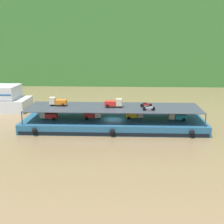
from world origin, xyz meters
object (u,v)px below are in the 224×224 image
mini_truck_upper_stern (58,102)px  mini_truck_lower_fore (177,116)px  motorcycle_upper_centre (146,105)px  mini_truck_upper_mid (114,103)px  mini_truck_lower_stern (48,115)px  motorcycle_upper_port (149,108)px  mini_truck_lower_aft (93,115)px  mini_truck_lower_mid (135,115)px  cargo_barge (114,124)px

mini_truck_upper_stern → mini_truck_lower_fore: bearing=-2.6°
mini_truck_upper_stern → motorcycle_upper_centre: mini_truck_upper_stern is taller
mini_truck_upper_mid → motorcycle_upper_centre: mini_truck_upper_mid is taller
mini_truck_lower_stern → motorcycle_upper_port: size_ratio=1.46×
mini_truck_lower_fore → mini_truck_lower_aft: bearing=178.3°
mini_truck_lower_mid → mini_truck_lower_fore: 6.59m
mini_truck_lower_stern → mini_truck_lower_fore: size_ratio=1.00×
mini_truck_lower_aft → motorcycle_upper_port: 9.21m
mini_truck_upper_stern → mini_truck_upper_mid: size_ratio=1.00×
mini_truck_lower_aft → motorcycle_upper_centre: bearing=-0.9°
mini_truck_lower_mid → mini_truck_upper_stern: size_ratio=1.00×
cargo_barge → mini_truck_lower_stern: mini_truck_lower_stern is taller
motorcycle_upper_centre → mini_truck_lower_aft: bearing=179.1°
mini_truck_upper_stern → motorcycle_upper_port: mini_truck_upper_stern is taller
cargo_barge → motorcycle_upper_port: 6.65m
mini_truck_lower_aft → mini_truck_lower_mid: size_ratio=1.01×
motorcycle_upper_port → mini_truck_upper_stern: bearing=168.5°
mini_truck_upper_mid → mini_truck_upper_stern: bearing=175.0°
cargo_barge → mini_truck_lower_mid: bearing=9.1°
mini_truck_lower_aft → mini_truck_upper_mid: 3.93m
mini_truck_upper_stern → motorcycle_upper_centre: 14.15m
mini_truck_lower_stern → mini_truck_upper_stern: mini_truck_upper_stern is taller
mini_truck_lower_fore → mini_truck_upper_mid: bearing=179.6°
mini_truck_lower_mid → motorcycle_upper_centre: motorcycle_upper_centre is taller
mini_truck_lower_mid → motorcycle_upper_centre: 2.50m
mini_truck_lower_stern → mini_truck_upper_mid: size_ratio=1.01×
mini_truck_lower_fore → motorcycle_upper_port: size_ratio=1.46×
motorcycle_upper_port → motorcycle_upper_centre: size_ratio=1.00×
cargo_barge → mini_truck_lower_aft: (-3.34, 0.16, 1.44)m
motorcycle_upper_port → mini_truck_lower_stern: bearing=173.4°
mini_truck_lower_fore → motorcycle_upper_port: 5.32m
mini_truck_lower_stern → motorcycle_upper_port: motorcycle_upper_port is taller
mini_truck_upper_mid → mini_truck_lower_aft: bearing=174.8°
mini_truck_lower_fore → cargo_barge: bearing=178.7°
mini_truck_lower_stern → mini_truck_upper_stern: size_ratio=1.01×
mini_truck_lower_stern → motorcycle_upper_centre: bearing=1.9°
mini_truck_lower_mid → mini_truck_upper_stern: 12.57m
motorcycle_upper_port → mini_truck_upper_mid: bearing=158.0°
mini_truck_lower_aft → mini_truck_upper_stern: mini_truck_upper_stern is taller
mini_truck_lower_fore → motorcycle_upper_centre: (-4.82, 0.26, 1.74)m
cargo_barge → mini_truck_lower_fore: bearing=-1.3°
mini_truck_lower_mid → motorcycle_upper_centre: (1.72, -0.52, 1.74)m
cargo_barge → mini_truck_lower_aft: bearing=177.3°
mini_truck_lower_stern → mini_truck_lower_mid: size_ratio=1.01×
mini_truck_lower_mid → motorcycle_upper_centre: size_ratio=1.45×
mini_truck_lower_stern → mini_truck_lower_aft: bearing=5.3°
mini_truck_lower_aft → mini_truck_upper_mid: size_ratio=1.01×
mini_truck_lower_fore → motorcycle_upper_port: (-4.58, -2.07, 1.74)m
mini_truck_upper_stern → mini_truck_lower_aft: bearing=-4.8°
mini_truck_lower_mid → cargo_barge: bearing=-170.9°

